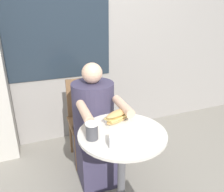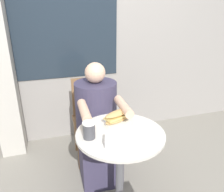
{
  "view_description": "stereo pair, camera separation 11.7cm",
  "coord_description": "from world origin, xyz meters",
  "px_view_note": "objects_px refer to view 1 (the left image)",
  "views": [
    {
      "loc": [
        -0.56,
        -1.2,
        1.53
      ],
      "look_at": [
        0.0,
        0.19,
        0.94
      ],
      "focal_mm": 35.0,
      "sensor_mm": 36.0,
      "label": 1
    },
    {
      "loc": [
        -0.45,
        -1.23,
        1.53
      ],
      "look_at": [
        0.0,
        0.19,
        0.94
      ],
      "focal_mm": 35.0,
      "sensor_mm": 36.0,
      "label": 2
    }
  ],
  "objects_px": {
    "sandwich_on_plate": "(118,117)",
    "drink_cup": "(92,131)",
    "diner_chair": "(85,112)",
    "seated_diner": "(95,131)",
    "cafe_table": "(122,157)"
  },
  "relations": [
    {
      "from": "cafe_table",
      "to": "sandwich_on_plate",
      "type": "relative_size",
      "value": 3.13
    },
    {
      "from": "diner_chair",
      "to": "drink_cup",
      "type": "xyz_separation_m",
      "value": [
        -0.18,
        -0.86,
        0.28
      ]
    },
    {
      "from": "seated_diner",
      "to": "cafe_table",
      "type": "bearing_deg",
      "value": 97.31
    },
    {
      "from": "sandwich_on_plate",
      "to": "drink_cup",
      "type": "bearing_deg",
      "value": -149.81
    },
    {
      "from": "cafe_table",
      "to": "seated_diner",
      "type": "height_order",
      "value": "seated_diner"
    },
    {
      "from": "cafe_table",
      "to": "sandwich_on_plate",
      "type": "bearing_deg",
      "value": 79.14
    },
    {
      "from": "diner_chair",
      "to": "sandwich_on_plate",
      "type": "height_order",
      "value": "diner_chair"
    },
    {
      "from": "seated_diner",
      "to": "sandwich_on_plate",
      "type": "distance_m",
      "value": 0.48
    },
    {
      "from": "cafe_table",
      "to": "diner_chair",
      "type": "bearing_deg",
      "value": 92.5
    },
    {
      "from": "diner_chair",
      "to": "drink_cup",
      "type": "bearing_deg",
      "value": 80.6
    },
    {
      "from": "diner_chair",
      "to": "seated_diner",
      "type": "relative_size",
      "value": 0.78
    },
    {
      "from": "diner_chair",
      "to": "sandwich_on_plate",
      "type": "distance_m",
      "value": 0.76
    },
    {
      "from": "cafe_table",
      "to": "sandwich_on_plate",
      "type": "height_order",
      "value": "sandwich_on_plate"
    },
    {
      "from": "sandwich_on_plate",
      "to": "seated_diner",
      "type": "bearing_deg",
      "value": 101.09
    },
    {
      "from": "seated_diner",
      "to": "sandwich_on_plate",
      "type": "height_order",
      "value": "seated_diner"
    }
  ]
}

